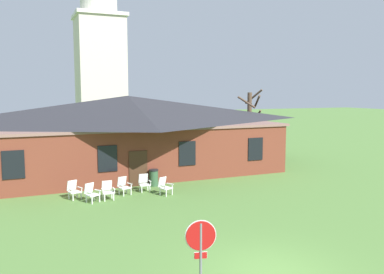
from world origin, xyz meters
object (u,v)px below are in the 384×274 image
(lawn_chair_left_end, at_px, (108,190))
(lawn_chair_middle, at_px, (124,185))
(lawn_chair_by_porch, at_px, (74,189))
(lawn_chair_near_door, at_px, (91,192))
(lawn_chair_far_side, at_px, (164,186))
(stop_sign, at_px, (201,247))
(trash_bin, at_px, (154,178))
(lawn_chair_right_end, at_px, (144,182))

(lawn_chair_left_end, bearing_deg, lawn_chair_middle, 33.86)
(lawn_chair_left_end, relative_size, lawn_chair_middle, 1.00)
(lawn_chair_by_porch, bearing_deg, lawn_chair_near_door, -52.74)
(lawn_chair_near_door, xyz_separation_m, lawn_chair_far_side, (3.86, -0.09, 0.00))
(stop_sign, distance_m, lawn_chair_middle, 12.14)
(lawn_chair_left_end, height_order, trash_bin, trash_bin)
(lawn_chair_by_porch, height_order, trash_bin, trash_bin)
(lawn_chair_middle, bearing_deg, lawn_chair_left_end, -146.14)
(trash_bin, bearing_deg, lawn_chair_near_door, -151.77)
(stop_sign, xyz_separation_m, lawn_chair_left_end, (-0.12, 11.39, -1.14))
(lawn_chair_right_end, bearing_deg, lawn_chair_middle, -167.90)
(lawn_chair_near_door, distance_m, lawn_chair_left_end, 0.88)
(lawn_chair_near_door, xyz_separation_m, lawn_chair_middle, (1.86, 0.85, 0.00))
(lawn_chair_middle, height_order, trash_bin, trash_bin)
(lawn_chair_by_porch, relative_size, lawn_chair_far_side, 1.00)
(lawn_chair_by_porch, bearing_deg, lawn_chair_left_end, -26.44)
(stop_sign, relative_size, lawn_chair_near_door, 2.43)
(lawn_chair_middle, distance_m, lawn_chair_right_end, 1.25)
(lawn_chair_near_door, relative_size, lawn_chair_left_end, 1.00)
(lawn_chair_right_end, distance_m, lawn_chair_far_side, 1.44)
(lawn_chair_left_end, xyz_separation_m, lawn_chair_middle, (1.00, 0.67, 0.00))
(stop_sign, xyz_separation_m, lawn_chair_far_side, (2.88, 11.12, -1.14))
(lawn_chair_far_side, bearing_deg, lawn_chair_by_porch, 166.91)
(lawn_chair_near_door, xyz_separation_m, trash_bin, (3.96, 2.12, -0.00))
(trash_bin, bearing_deg, lawn_chair_middle, -148.72)
(stop_sign, bearing_deg, lawn_chair_near_door, 95.01)
(lawn_chair_middle, relative_size, trash_bin, 0.98)
(lawn_chair_near_door, height_order, lawn_chair_right_end, same)
(stop_sign, distance_m, lawn_chair_by_porch, 12.36)
(lawn_chair_near_door, bearing_deg, lawn_chair_left_end, 11.78)
(lawn_chair_by_porch, relative_size, lawn_chair_near_door, 1.00)
(lawn_chair_left_end, bearing_deg, lawn_chair_right_end, 22.78)
(lawn_chair_near_door, xyz_separation_m, lawn_chair_left_end, (0.86, 0.18, 0.00))
(lawn_chair_left_end, xyz_separation_m, lawn_chair_far_side, (3.00, -0.27, 0.00))
(stop_sign, relative_size, lawn_chair_right_end, 2.43)
(lawn_chair_by_porch, height_order, lawn_chair_right_end, same)
(stop_sign, height_order, lawn_chair_left_end, stop_sign)
(lawn_chair_far_side, bearing_deg, lawn_chair_near_door, 178.61)
(stop_sign, relative_size, lawn_chair_left_end, 2.43)
(lawn_chair_by_porch, distance_m, lawn_chair_far_side, 4.73)
(lawn_chair_far_side, bearing_deg, trash_bin, 87.51)
(lawn_chair_left_end, distance_m, lawn_chair_middle, 1.20)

